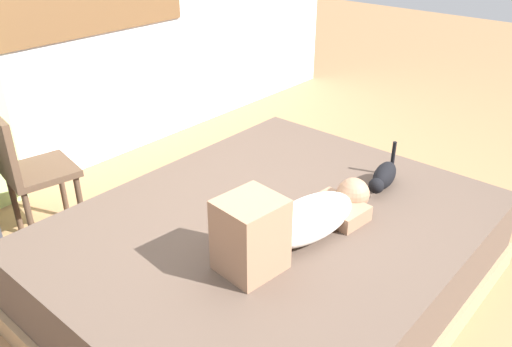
{
  "coord_description": "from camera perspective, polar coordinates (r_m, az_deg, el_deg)",
  "views": [
    {
      "loc": [
        -1.82,
        -1.25,
        1.92
      ],
      "look_at": [
        0.02,
        0.35,
        0.63
      ],
      "focal_mm": 36.82,
      "sensor_mm": 36.0,
      "label": 1
    }
  ],
  "objects": [
    {
      "name": "ground_plane",
      "position": [
        2.92,
        5.06,
        -13.27
      ],
      "size": [
        16.0,
        16.0,
        0.0
      ],
      "primitive_type": "plane",
      "color": "olive"
    },
    {
      "name": "bed",
      "position": [
        2.79,
        1.77,
        -9.14
      ],
      "size": [
        2.24,
        1.79,
        0.48
      ],
      "color": "#997A56",
      "rests_on": "ground"
    },
    {
      "name": "person_lying",
      "position": [
        2.43,
        4.3,
        -5.2
      ],
      "size": [
        0.94,
        0.34,
        0.34
      ],
      "color": "silver",
      "rests_on": "bed"
    },
    {
      "name": "cat",
      "position": [
        2.98,
        13.68,
        -0.31
      ],
      "size": [
        0.35,
        0.16,
        0.21
      ],
      "color": "black",
      "rests_on": "bed"
    },
    {
      "name": "chair_by_desk",
      "position": [
        3.36,
        -23.65,
        0.61
      ],
      "size": [
        0.44,
        0.44,
        0.86
      ],
      "color": "#4C3828",
      "rests_on": "ground"
    }
  ]
}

